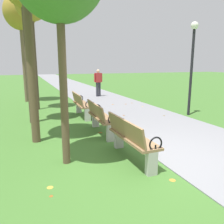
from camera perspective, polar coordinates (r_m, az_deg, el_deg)
The scene contains 10 objects.
ground_plane at distance 5.07m, azimuth 10.42°, elevation -11.25°, with size 80.00×80.00×0.00m, color #42722D.
paved_walkway at distance 22.40m, azimuth -10.76°, elevation 6.75°, with size 3.20×44.00×0.02m, color gray.
park_bench_1 at distance 4.76m, azimuth 4.71°, elevation -6.40°, with size 0.48×1.60×0.90m.
park_bench_2 at distance 6.53m, azimuth -2.91°, elevation -1.28°, with size 0.53×1.62×0.90m.
park_bench_3 at distance 8.68m, azimuth -7.67°, elevation 1.95°, with size 0.51×1.61×0.90m.
tree_4 at distance 10.69m, azimuth -19.50°, elevation 24.01°, with size 1.32×1.32×5.12m.
tree_5 at distance 13.07m, azimuth -21.97°, elevation 21.93°, with size 1.59×1.59×5.35m.
pedestrian_walking at distance 13.94m, azimuth -3.45°, elevation 7.64°, with size 0.53×0.25×1.62m.
lamp_post at distance 9.29m, azimuth 19.44°, elevation 13.34°, with size 0.28×0.28×3.48m.
scattered_leaves at distance 7.15m, azimuth 2.64°, elevation -4.00°, with size 5.15×9.10×0.02m.
Camera 1 is at (-2.50, -3.94, 1.99)m, focal length 36.66 mm.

